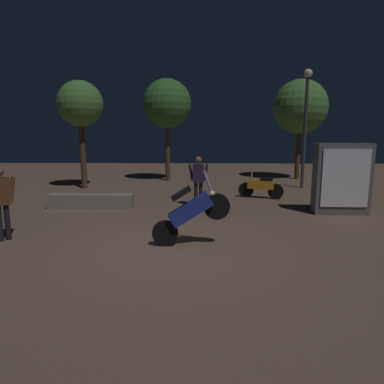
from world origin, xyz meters
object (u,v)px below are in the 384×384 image
motorcycle_blue_foreground (191,212)px  person_bystander_far (1,197)px  person_rider_beside (198,177)px  motorcycle_orange_parked_left (261,186)px  kiosk_billboard (342,179)px  streetlamp_near (306,114)px

motorcycle_blue_foreground → person_bystander_far: size_ratio=0.99×
person_rider_beside → person_bystander_far: person_bystander_far is taller
motorcycle_blue_foreground → motorcycle_orange_parked_left: 5.98m
person_bystander_far → motorcycle_blue_foreground: bearing=39.8°
motorcycle_orange_parked_left → kiosk_billboard: bearing=149.4°
kiosk_billboard → person_rider_beside: bearing=-11.1°
person_bystander_far → streetlamp_near: (8.88, 7.63, 2.18)m
motorcycle_orange_parked_left → streetlamp_near: streetlamp_near is taller
person_rider_beside → kiosk_billboard: bearing=-100.1°
streetlamp_near → kiosk_billboard: streetlamp_near is taller
person_bystander_far → streetlamp_near: streetlamp_near is taller
person_rider_beside → streetlamp_near: bearing=-47.0°
motorcycle_orange_parked_left → person_rider_beside: size_ratio=0.97×
motorcycle_blue_foreground → person_rider_beside: bearing=86.0°
person_bystander_far → kiosk_billboard: size_ratio=0.80×
motorcycle_orange_parked_left → kiosk_billboard: 3.15m
motorcycle_orange_parked_left → person_rider_beside: person_rider_beside is taller
motorcycle_orange_parked_left → motorcycle_blue_foreground: bearing=86.0°
person_rider_beside → kiosk_billboard: kiosk_billboard is taller
motorcycle_blue_foreground → person_rider_beside: (0.14, 3.99, 0.23)m
motorcycle_blue_foreground → person_bystander_far: person_bystander_far is taller
kiosk_billboard → streetlamp_near: bearing=-92.2°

